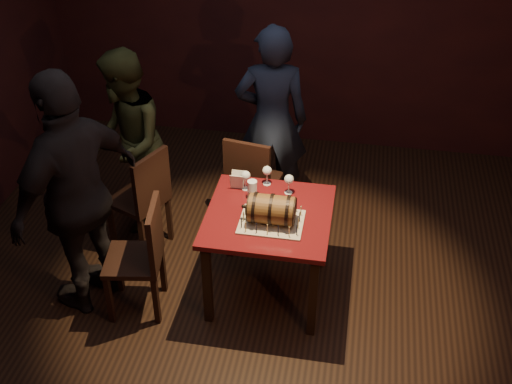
% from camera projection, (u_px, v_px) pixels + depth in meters
% --- Properties ---
extents(room_shell, '(5.04, 5.04, 2.80)m').
position_uv_depth(room_shell, '(247.00, 139.00, 4.21)').
color(room_shell, black).
rests_on(room_shell, ground).
extents(pub_table, '(0.90, 0.90, 0.75)m').
position_uv_depth(pub_table, '(269.00, 226.00, 4.68)').
color(pub_table, '#440B0F').
rests_on(pub_table, ground).
extents(cake_board, '(0.45, 0.35, 0.01)m').
position_uv_depth(cake_board, '(271.00, 222.00, 4.53)').
color(cake_board, '#AFA08D').
rests_on(cake_board, pub_table).
extents(barrel_cake, '(0.38, 0.22, 0.22)m').
position_uv_depth(barrel_cake, '(272.00, 209.00, 4.47)').
color(barrel_cake, brown).
rests_on(barrel_cake, cake_board).
extents(birthday_candles, '(0.40, 0.30, 0.09)m').
position_uv_depth(birthday_candles, '(272.00, 217.00, 4.50)').
color(birthday_candles, '#F2E490').
rests_on(birthday_candles, cake_board).
extents(wine_glass_left, '(0.07, 0.07, 0.16)m').
position_uv_depth(wine_glass_left, '(246.00, 176.00, 4.81)').
color(wine_glass_left, silver).
rests_on(wine_glass_left, pub_table).
extents(wine_glass_mid, '(0.07, 0.07, 0.16)m').
position_uv_depth(wine_glass_mid, '(267.00, 171.00, 4.87)').
color(wine_glass_mid, silver).
rests_on(wine_glass_mid, pub_table).
extents(wine_glass_right, '(0.07, 0.07, 0.16)m').
position_uv_depth(wine_glass_right, '(289.00, 180.00, 4.77)').
color(wine_glass_right, silver).
rests_on(wine_glass_right, pub_table).
extents(pint_of_ale, '(0.07, 0.07, 0.15)m').
position_uv_depth(pint_of_ale, '(252.00, 190.00, 4.74)').
color(pint_of_ale, silver).
rests_on(pint_of_ale, pub_table).
extents(menu_card, '(0.10, 0.05, 0.13)m').
position_uv_depth(menu_card, '(237.00, 181.00, 4.86)').
color(menu_card, white).
rests_on(menu_card, pub_table).
extents(chair_back, '(0.46, 0.46, 0.93)m').
position_uv_depth(chair_back, '(251.00, 179.00, 5.40)').
color(chair_back, black).
rests_on(chair_back, ground).
extents(chair_left_rear, '(0.53, 0.53, 0.93)m').
position_uv_depth(chair_left_rear, '(144.00, 195.00, 5.20)').
color(chair_left_rear, black).
rests_on(chair_left_rear, ground).
extents(chair_left_front, '(0.46, 0.46, 0.93)m').
position_uv_depth(chair_left_front, '(143.00, 253.00, 4.61)').
color(chair_left_front, black).
rests_on(chair_left_front, ground).
extents(person_back, '(0.69, 0.51, 1.73)m').
position_uv_depth(person_back, '(272.00, 121.00, 5.53)').
color(person_back, '#181E31').
rests_on(person_back, ground).
extents(person_left_rear, '(0.83, 0.94, 1.60)m').
position_uv_depth(person_left_rear, '(127.00, 142.00, 5.36)').
color(person_left_rear, '#373A1D').
rests_on(person_left_rear, ground).
extents(person_left_front, '(0.87, 1.20, 1.89)m').
position_uv_depth(person_left_front, '(77.00, 195.00, 4.47)').
color(person_left_front, black).
rests_on(person_left_front, ground).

